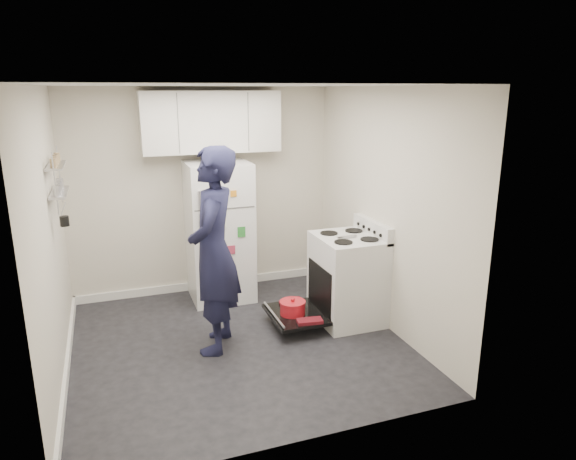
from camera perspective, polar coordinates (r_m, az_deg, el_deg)
name	(u,v)px	position (r m, az deg, el deg)	size (l,w,h in m)	color
room	(231,227)	(4.88, -6.33, 0.34)	(3.21, 3.21, 2.51)	black
electric_range	(346,279)	(5.64, 6.51, -5.47)	(0.66, 0.76, 1.10)	silver
open_oven_door	(295,311)	(5.52, 0.74, -9.03)	(0.55, 0.70, 0.22)	black
refrigerator	(219,231)	(6.16, -7.64, -0.11)	(0.72, 0.74, 1.73)	white
upper_cabinets	(211,122)	(6.12, -8.54, 11.79)	(1.60, 0.33, 0.70)	silver
wall_shelf_rack	(58,179)	(5.13, -24.22, 5.17)	(0.14, 0.60, 0.61)	#B2B2B7
person	(214,251)	(4.89, -8.25, -2.35)	(0.72, 0.47, 1.98)	#171834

